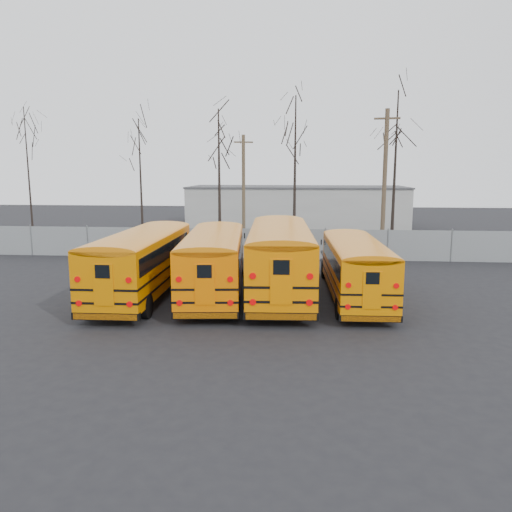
# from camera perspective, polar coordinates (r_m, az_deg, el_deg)

# --- Properties ---
(ground) EXTENTS (120.00, 120.00, 0.00)m
(ground) POSITION_cam_1_polar(r_m,az_deg,el_deg) (21.32, -1.45, -5.96)
(ground) COLOR black
(ground) RESTS_ON ground
(fence) EXTENTS (40.00, 0.04, 2.00)m
(fence) POSITION_cam_1_polar(r_m,az_deg,el_deg) (32.82, 0.90, 1.41)
(fence) COLOR gray
(fence) RESTS_ON ground
(distant_building) EXTENTS (22.00, 8.00, 4.00)m
(distant_building) POSITION_cam_1_polar(r_m,az_deg,el_deg) (52.52, 4.68, 5.64)
(distant_building) COLOR #B0B0AB
(distant_building) RESTS_ON ground
(bus_a) EXTENTS (2.70, 11.17, 3.11)m
(bus_a) POSITION_cam_1_polar(r_m,az_deg,el_deg) (23.56, -12.75, -0.13)
(bus_a) COLOR black
(bus_a) RESTS_ON ground
(bus_b) EXTENTS (3.59, 11.16, 3.07)m
(bus_b) POSITION_cam_1_polar(r_m,az_deg,el_deg) (23.19, -4.81, -0.14)
(bus_b) COLOR black
(bus_b) RESTS_ON ground
(bus_c) EXTENTS (3.37, 12.15, 3.37)m
(bus_c) POSITION_cam_1_polar(r_m,az_deg,el_deg) (23.30, 2.73, 0.36)
(bus_c) COLOR black
(bus_c) RESTS_ON ground
(bus_d) EXTENTS (2.62, 10.06, 2.79)m
(bus_d) POSITION_cam_1_polar(r_m,az_deg,el_deg) (22.85, 11.26, -0.86)
(bus_d) COLOR black
(bus_d) RESTS_ON ground
(utility_pole_left) EXTENTS (1.49, 0.46, 8.49)m
(utility_pole_left) POSITION_cam_1_polar(r_m,az_deg,el_deg) (39.69, -1.43, 7.74)
(utility_pole_left) COLOR brown
(utility_pole_left) RESTS_ON ground
(utility_pole_right) EXTENTS (1.77, 0.38, 9.96)m
(utility_pole_right) POSITION_cam_1_polar(r_m,az_deg,el_deg) (36.61, 14.48, 8.45)
(utility_pole_right) COLOR brown
(utility_pole_right) RESTS_ON ground
(tree_0) EXTENTS (0.26, 0.26, 10.59)m
(tree_0) POSITION_cam_1_polar(r_m,az_deg,el_deg) (43.47, -24.54, 8.28)
(tree_0) COLOR black
(tree_0) RESTS_ON ground
(tree_1) EXTENTS (0.26, 0.26, 9.57)m
(tree_1) POSITION_cam_1_polar(r_m,az_deg,el_deg) (39.26, -13.03, 8.09)
(tree_1) COLOR black
(tree_1) RESTS_ON ground
(tree_2) EXTENTS (0.26, 0.26, 9.84)m
(tree_2) POSITION_cam_1_polar(r_m,az_deg,el_deg) (34.54, -4.22, 8.33)
(tree_2) COLOR black
(tree_2) RESTS_ON ground
(tree_3) EXTENTS (0.26, 0.26, 11.13)m
(tree_3) POSITION_cam_1_polar(r_m,az_deg,el_deg) (37.63, 4.46, 9.44)
(tree_3) COLOR black
(tree_3) RESTS_ON ground
(tree_4) EXTENTS (0.26, 0.26, 11.30)m
(tree_4) POSITION_cam_1_polar(r_m,az_deg,el_deg) (37.55, 15.57, 9.24)
(tree_4) COLOR black
(tree_4) RESTS_ON ground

